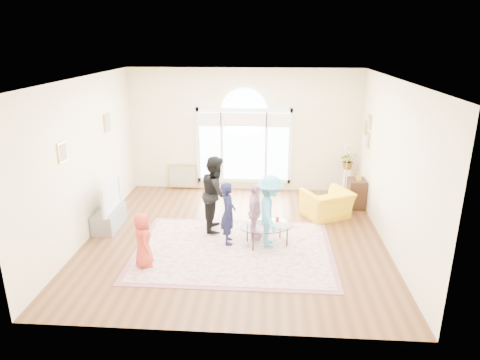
# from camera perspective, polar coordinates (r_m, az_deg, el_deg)

# --- Properties ---
(ground) EXTENTS (6.00, 6.00, 0.00)m
(ground) POSITION_cam_1_polar(r_m,az_deg,el_deg) (8.90, -0.66, -7.64)
(ground) COLOR #53311B
(ground) RESTS_ON ground
(room_shell) EXTENTS (6.00, 6.00, 6.00)m
(room_shell) POSITION_cam_1_polar(r_m,az_deg,el_deg) (11.07, 0.54, 6.24)
(room_shell) COLOR #FBEAC4
(room_shell) RESTS_ON ground
(area_rug) EXTENTS (3.60, 2.60, 0.02)m
(area_rug) POSITION_cam_1_polar(r_m,az_deg,el_deg) (8.39, -0.84, -9.29)
(area_rug) COLOR beige
(area_rug) RESTS_ON ground
(rug_border) EXTENTS (3.80, 2.80, 0.01)m
(rug_border) POSITION_cam_1_polar(r_m,az_deg,el_deg) (8.40, -0.84, -9.31)
(rug_border) COLOR #9C5C67
(rug_border) RESTS_ON ground
(tv_console) EXTENTS (0.45, 1.00, 0.42)m
(tv_console) POSITION_cam_1_polar(r_m,az_deg,el_deg) (9.68, -17.03, -4.91)
(tv_console) COLOR gray
(tv_console) RESTS_ON ground
(television) EXTENTS (0.17, 1.09, 0.63)m
(television) POSITION_cam_1_polar(r_m,az_deg,el_deg) (9.49, -17.28, -2.00)
(television) COLOR black
(television) RESTS_ON tv_console
(coffee_table) EXTENTS (1.26, 1.01, 0.54)m
(coffee_table) POSITION_cam_1_polar(r_m,az_deg,el_deg) (8.46, 3.64, -6.16)
(coffee_table) COLOR silver
(coffee_table) RESTS_ON ground
(armchair) EXTENTS (1.27, 1.22, 0.64)m
(armchair) POSITION_cam_1_polar(r_m,az_deg,el_deg) (9.92, 11.51, -3.17)
(armchair) COLOR yellow
(armchair) RESTS_ON ground
(side_cabinet) EXTENTS (0.40, 0.50, 0.70)m
(side_cabinet) POSITION_cam_1_polar(r_m,az_deg,el_deg) (10.66, 15.23, -1.74)
(side_cabinet) COLOR black
(side_cabinet) RESTS_ON ground
(floor_lamp) EXTENTS (0.32, 0.32, 1.51)m
(floor_lamp) POSITION_cam_1_polar(r_m,az_deg,el_deg) (10.52, 14.15, 3.41)
(floor_lamp) COLOR black
(floor_lamp) RESTS_ON ground
(plant_pedestal) EXTENTS (0.20, 0.20, 0.70)m
(plant_pedestal) POSITION_cam_1_polar(r_m,az_deg,el_deg) (11.44, 14.06, -0.25)
(plant_pedestal) COLOR white
(plant_pedestal) RESTS_ON ground
(potted_plant) EXTENTS (0.43, 0.38, 0.46)m
(potted_plant) POSITION_cam_1_polar(r_m,az_deg,el_deg) (11.28, 14.29, 2.55)
(potted_plant) COLOR #33722D
(potted_plant) RESTS_ON plant_pedestal
(leaning_picture) EXTENTS (0.80, 0.14, 0.62)m
(leaning_picture) POSITION_cam_1_polar(r_m,az_deg,el_deg) (11.78, -7.58, -1.10)
(leaning_picture) COLOR tan
(leaning_picture) RESTS_ON ground
(child_red) EXTENTS (0.48, 0.57, 1.00)m
(child_red) POSITION_cam_1_polar(r_m,az_deg,el_deg) (7.82, -12.80, -7.78)
(child_red) COLOR #C53C2C
(child_red) RESTS_ON area_rug
(child_navy) EXTENTS (0.37, 0.50, 1.26)m
(child_navy) POSITION_cam_1_polar(r_m,az_deg,el_deg) (8.39, -1.59, -4.45)
(child_navy) COLOR #131636
(child_navy) RESTS_ON area_rug
(child_black) EXTENTS (0.66, 0.82, 1.60)m
(child_black) POSITION_cam_1_polar(r_m,az_deg,el_deg) (8.96, -3.19, -1.78)
(child_black) COLOR black
(child_black) RESTS_ON area_rug
(child_pink) EXTENTS (0.43, 0.73, 1.17)m
(child_pink) POSITION_cam_1_polar(r_m,az_deg,el_deg) (8.60, 2.00, -4.22)
(child_pink) COLOR #E9A9BF
(child_pink) RESTS_ON area_rug
(child_blue) EXTENTS (0.63, 0.97, 1.43)m
(child_blue) POSITION_cam_1_polar(r_m,az_deg,el_deg) (8.28, 4.00, -4.21)
(child_blue) COLOR #4AA5D3
(child_blue) RESTS_ON area_rug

